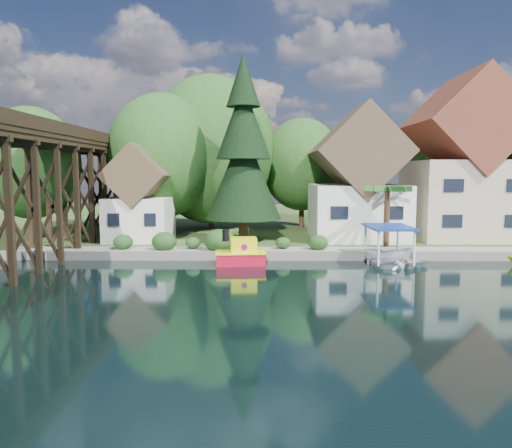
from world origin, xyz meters
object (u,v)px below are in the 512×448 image
object	(u,v)px
tugboat	(241,254)
boat_white_a	(402,261)
boat_canopy	(388,248)
shed	(139,200)
palm_tree	(388,190)
house_center	(463,168)
house_left	(357,183)
trestle_bridge	(23,184)
conifer	(243,152)

from	to	relation	value
tugboat	boat_white_a	bearing A→B (deg)	-3.51
boat_white_a	boat_canopy	size ratio (longest dim) A/B	0.92
shed	palm_tree	xyz separation A→B (m)	(19.31, -3.38, 0.88)
tugboat	house_center	bearing A→B (deg)	28.85
house_left	boat_canopy	xyz separation A→B (m)	(0.30, -9.48, -4.04)
trestle_bridge	house_center	world-z (taller)	house_center
conifer	boat_canopy	xyz separation A→B (m)	(9.79, -7.49, -6.52)
house_center	boat_white_a	xyz separation A→B (m)	(-8.00, -10.77, -6.03)
house_center	shed	distance (m)	27.20
tugboat	boat_white_a	distance (m)	10.42
trestle_bridge	tugboat	size ratio (longest dim) A/B	12.89
palm_tree	tugboat	world-z (taller)	palm_tree
palm_tree	shed	bearing A→B (deg)	170.06
house_left	palm_tree	size ratio (longest dim) A/B	2.29
trestle_bridge	boat_canopy	xyz separation A→B (m)	(23.30, 1.35, -4.25)
trestle_bridge	palm_tree	xyz separation A→B (m)	(24.31, 5.94, -0.64)
house_center	tugboat	xyz separation A→B (m)	(-18.39, -10.13, -5.71)
trestle_bridge	shed	distance (m)	10.69
shed	palm_tree	distance (m)	19.62
house_left	conifer	size ratio (longest dim) A/B	0.75
palm_tree	tugboat	size ratio (longest dim) A/B	1.41
palm_tree	trestle_bridge	bearing A→B (deg)	-166.26
trestle_bridge	house_left	world-z (taller)	house_left
conifer	palm_tree	bearing A→B (deg)	-15.02
trestle_bridge	shed	world-z (taller)	trestle_bridge
house_center	house_left	bearing A→B (deg)	-176.82
house_left	boat_canopy	world-z (taller)	house_left
house_center	tugboat	distance (m)	21.76
trestle_bridge	house_left	size ratio (longest dim) A/B	4.01
house_left	boat_white_a	bearing A→B (deg)	-84.46
trestle_bridge	conifer	distance (m)	16.31
house_left	shed	xyz separation A→B (m)	(-18.00, -1.50, -1.31)
house_center	palm_tree	xyz separation A→B (m)	(-7.69, -5.39, -1.71)
tugboat	boat_canopy	world-z (taller)	boat_canopy
trestle_bridge	boat_canopy	bearing A→B (deg)	3.32
trestle_bridge	conifer	world-z (taller)	conifer
shed	boat_white_a	xyz separation A→B (m)	(19.00, -8.77, -3.44)
house_left	conifer	distance (m)	10.00
house_center	shed	bearing A→B (deg)	-175.76
conifer	palm_tree	size ratio (longest dim) A/B	3.07
conifer	tugboat	bearing A→B (deg)	-89.33
boat_white_a	palm_tree	bearing A→B (deg)	-14.78
trestle_bridge	conifer	bearing A→B (deg)	33.19
shed	conifer	distance (m)	9.33
house_center	boat_white_a	distance (m)	14.71
trestle_bridge	palm_tree	size ratio (longest dim) A/B	9.17
house_left	house_center	bearing A→B (deg)	3.18
house_center	palm_tree	bearing A→B (deg)	-145.01
house_center	conifer	bearing A→B (deg)	-172.33
boat_canopy	tugboat	bearing A→B (deg)	-179.08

